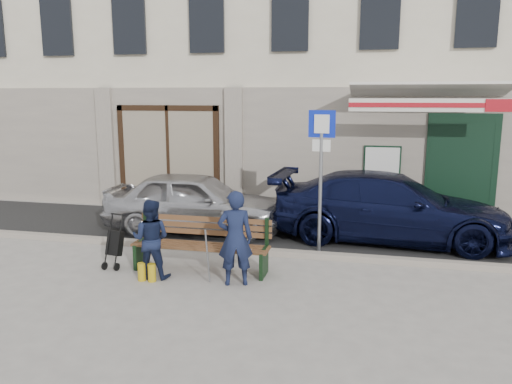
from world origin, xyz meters
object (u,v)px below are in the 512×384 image
(car_silver, at_px, (195,202))
(car_navy, at_px, (390,207))
(parking_sign, at_px, (321,158))
(bench, at_px, (198,245))
(man, at_px, (235,238))
(stroller, at_px, (115,244))
(woman, at_px, (151,239))

(car_silver, xyz_separation_m, car_navy, (4.20, 0.24, 0.03))
(car_navy, relative_size, parking_sign, 1.79)
(car_silver, bearing_deg, bench, -161.87)
(parking_sign, height_order, man, parking_sign)
(car_navy, distance_m, stroller, 5.56)
(car_navy, xyz_separation_m, bench, (-3.29, -2.64, -0.25))
(parking_sign, distance_m, woman, 3.49)
(car_navy, distance_m, man, 4.00)
(car_navy, xyz_separation_m, parking_sign, (-1.35, -1.11, 1.13))
(car_silver, xyz_separation_m, parking_sign, (2.85, -0.87, 1.16))
(car_navy, distance_m, parking_sign, 2.08)
(car_silver, distance_m, stroller, 2.64)
(car_silver, height_order, stroller, car_silver)
(stroller, bearing_deg, car_navy, 42.59)
(car_navy, xyz_separation_m, man, (-2.50, -3.13, 0.06))
(woman, relative_size, stroller, 1.41)
(bench, distance_m, stroller, 1.51)
(car_silver, xyz_separation_m, woman, (0.25, -2.89, -0.01))
(car_navy, relative_size, woman, 3.68)
(car_navy, relative_size, man, 3.17)
(parking_sign, relative_size, woman, 2.06)
(stroller, bearing_deg, parking_sign, 38.49)
(bench, xyz_separation_m, woman, (-0.65, -0.48, 0.21))
(car_navy, distance_m, bench, 4.23)
(bench, height_order, man, man)
(car_navy, bearing_deg, stroller, 123.72)
(car_navy, bearing_deg, car_silver, 96.77)
(bench, bearing_deg, parking_sign, 38.39)
(bench, relative_size, man, 1.55)
(car_navy, bearing_deg, man, 144.92)
(bench, relative_size, woman, 1.81)
(car_silver, bearing_deg, car_navy, -89.26)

